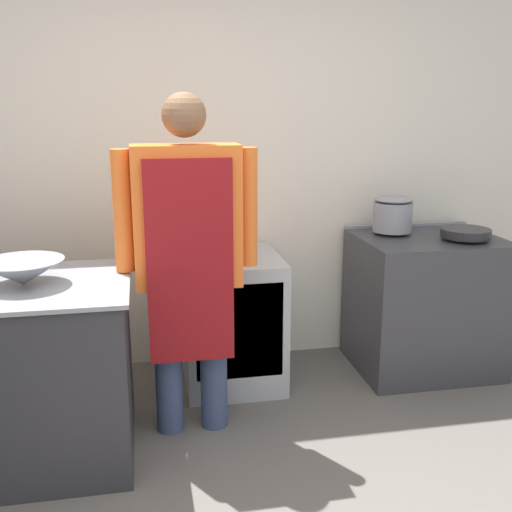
{
  "coord_description": "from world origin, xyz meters",
  "views": [
    {
      "loc": [
        -0.45,
        -1.56,
        1.66
      ],
      "look_at": [
        0.08,
        1.2,
        0.94
      ],
      "focal_mm": 42.0,
      "sensor_mm": 36.0,
      "label": 1
    }
  ],
  "objects_px": {
    "stove": "(424,303)",
    "saute_pan": "(466,233)",
    "stock_pot": "(393,214)",
    "fridge_unit": "(231,319)",
    "mixing_bowl": "(23,273)",
    "person_cook": "(188,246)"
  },
  "relations": [
    {
      "from": "stock_pot",
      "to": "saute_pan",
      "type": "distance_m",
      "value": 0.45
    },
    {
      "from": "stove",
      "to": "fridge_unit",
      "type": "bearing_deg",
      "value": 177.91
    },
    {
      "from": "stove",
      "to": "saute_pan",
      "type": "height_order",
      "value": "saute_pan"
    },
    {
      "from": "person_cook",
      "to": "saute_pan",
      "type": "xyz_separation_m",
      "value": [
        1.7,
        0.37,
        -0.08
      ]
    },
    {
      "from": "mixing_bowl",
      "to": "saute_pan",
      "type": "bearing_deg",
      "value": 11.4
    },
    {
      "from": "saute_pan",
      "to": "fridge_unit",
      "type": "bearing_deg",
      "value": 173.29
    },
    {
      "from": "mixing_bowl",
      "to": "saute_pan",
      "type": "xyz_separation_m",
      "value": [
        2.44,
        0.49,
        -0.02
      ]
    },
    {
      "from": "stove",
      "to": "mixing_bowl",
      "type": "bearing_deg",
      "value": -164.89
    },
    {
      "from": "stock_pot",
      "to": "person_cook",
      "type": "bearing_deg",
      "value": -155.34
    },
    {
      "from": "fridge_unit",
      "to": "person_cook",
      "type": "relative_size",
      "value": 0.46
    },
    {
      "from": "person_cook",
      "to": "mixing_bowl",
      "type": "relative_size",
      "value": 4.62
    },
    {
      "from": "fridge_unit",
      "to": "stove",
      "type": "bearing_deg",
      "value": -2.09
    },
    {
      "from": "stove",
      "to": "mixing_bowl",
      "type": "distance_m",
      "value": 2.41
    },
    {
      "from": "stove",
      "to": "mixing_bowl",
      "type": "height_order",
      "value": "mixing_bowl"
    },
    {
      "from": "person_cook",
      "to": "stock_pot",
      "type": "bearing_deg",
      "value": 24.66
    },
    {
      "from": "saute_pan",
      "to": "stove",
      "type": "bearing_deg",
      "value": 145.03
    },
    {
      "from": "stock_pot",
      "to": "saute_pan",
      "type": "height_order",
      "value": "stock_pot"
    },
    {
      "from": "stove",
      "to": "person_cook",
      "type": "bearing_deg",
      "value": -162.26
    },
    {
      "from": "fridge_unit",
      "to": "mixing_bowl",
      "type": "distance_m",
      "value": 1.34
    },
    {
      "from": "person_cook",
      "to": "stock_pot",
      "type": "distance_m",
      "value": 1.46
    },
    {
      "from": "fridge_unit",
      "to": "stock_pot",
      "type": "distance_m",
      "value": 1.2
    },
    {
      "from": "fridge_unit",
      "to": "mixing_bowl",
      "type": "xyz_separation_m",
      "value": [
        -1.04,
        -0.66,
        0.53
      ]
    }
  ]
}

